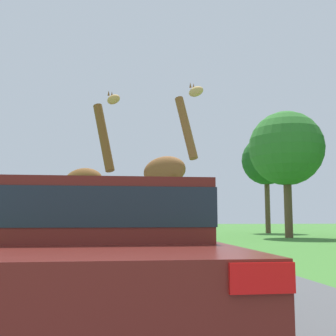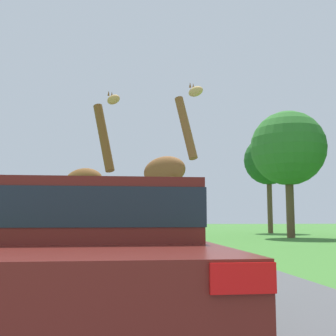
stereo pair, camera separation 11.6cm
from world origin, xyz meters
name	(u,v)px [view 2 (the right image)]	position (x,y,z in m)	size (l,w,h in m)	color
road	(107,234)	(0.00, 30.00, 0.00)	(8.09, 120.00, 0.00)	#4C4C4F
giraffe_near_road	(166,173)	(2.19, 12.53, 2.51)	(1.86, 2.49, 5.18)	tan
giraffe_companion	(86,179)	(-0.39, 13.54, 2.40)	(2.15, 2.53, 5.13)	tan
car_lead_maroon	(101,253)	(0.49, 3.75, 0.76)	(1.89, 4.49, 1.43)	#561914
car_queue_right	(163,226)	(3.14, 22.11, 0.70)	(1.75, 4.13, 1.30)	silver
car_queue_left	(66,224)	(-2.21, 24.12, 0.77)	(1.72, 4.23, 1.44)	gray
car_far_ahead	(150,225)	(2.97, 28.32, 0.67)	(1.73, 4.72, 1.23)	maroon
car_verge_right	(78,223)	(-2.21, 31.55, 0.71)	(1.84, 4.58, 1.34)	navy
tree_left_edge	(269,161)	(12.05, 29.82, 5.43)	(3.70, 3.70, 7.32)	brown
tree_far_right	(288,149)	(10.51, 22.51, 5.12)	(4.33, 4.33, 7.32)	brown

